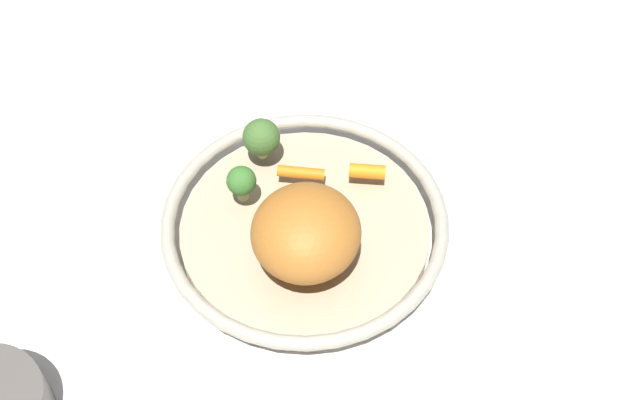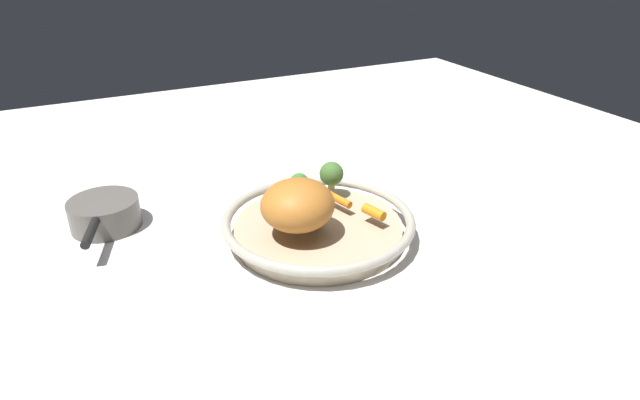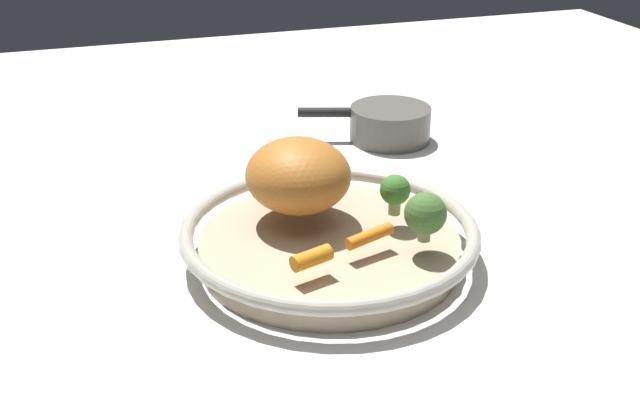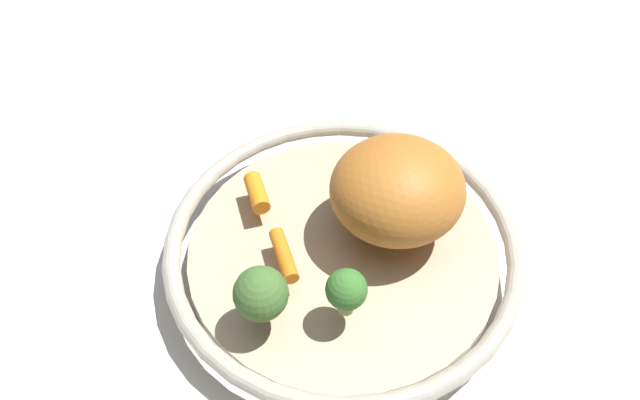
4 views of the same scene
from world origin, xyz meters
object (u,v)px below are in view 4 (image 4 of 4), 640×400
at_px(roast_chicken_piece, 397,189).
at_px(baby_carrot_back, 284,255).
at_px(serving_bowl, 343,250).
at_px(broccoli_floret_edge, 341,290).
at_px(baby_carrot_left, 257,193).
at_px(broccoli_floret_large, 261,294).

height_order(roast_chicken_piece, baby_carrot_back, roast_chicken_piece).
height_order(serving_bowl, roast_chicken_piece, roast_chicken_piece).
distance_m(roast_chicken_piece, broccoli_floret_edge, 0.12).
bearing_deg(broccoli_floret_edge, roast_chicken_piece, -27.70).
height_order(baby_carrot_left, broccoli_floret_edge, broccoli_floret_edge).
relative_size(baby_carrot_back, broccoli_floret_edge, 1.19).
relative_size(roast_chicken_piece, broccoli_floret_large, 2.26).
bearing_deg(baby_carrot_back, broccoli_floret_large, 165.35).
relative_size(roast_chicken_piece, baby_carrot_back, 2.18).
bearing_deg(serving_bowl, baby_carrot_back, 116.19).
relative_size(baby_carrot_left, broccoli_floret_edge, 0.90).
distance_m(serving_bowl, baby_carrot_back, 0.07).
bearing_deg(serving_bowl, broccoli_floret_edge, 177.08).
relative_size(broccoli_floret_edge, broccoli_floret_large, 0.87).
bearing_deg(baby_carrot_left, serving_bowl, -119.51).
bearing_deg(roast_chicken_piece, broccoli_floret_edge, 152.30).
height_order(baby_carrot_back, broccoli_floret_large, broccoli_floret_large).
height_order(baby_carrot_left, baby_carrot_back, baby_carrot_left).
relative_size(baby_carrot_left, baby_carrot_back, 0.76).
bearing_deg(baby_carrot_back, serving_bowl, -63.81).
bearing_deg(broccoli_floret_edge, broccoli_floret_large, 94.66).
distance_m(baby_carrot_left, broccoli_floret_edge, 0.16).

